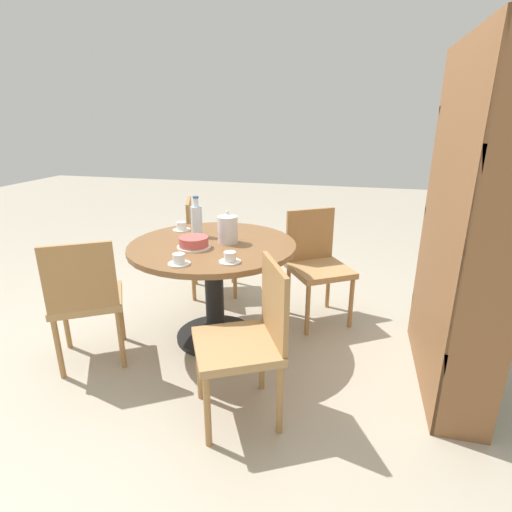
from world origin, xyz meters
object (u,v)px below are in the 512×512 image
object	(u,v)px
chair_b	(317,263)
chair_c	(206,243)
chair_d	(86,298)
cup_c	(182,227)
coffee_pot	(228,228)
water_bottle	(197,220)
cake_main	(194,243)
cup_b	(230,258)
bookshelf	(462,231)
chair_a	(248,338)
cup_a	(179,260)

from	to	relation	value
chair_b	chair_c	bearing A→B (deg)	132.98
chair_c	chair_d	xyz separation A→B (m)	(1.24, -0.33, 0.00)
cup_c	coffee_pot	bearing A→B (deg)	63.81
chair_b	chair_d	distance (m)	1.65
chair_b	water_bottle	xyz separation A→B (m)	(0.36, -0.83, 0.37)
cake_main	cup_b	bearing A→B (deg)	56.71
bookshelf	cup_c	distance (m)	1.87
chair_a	chair_b	distance (m)	1.22
coffee_pot	cup_b	world-z (taller)	coffee_pot
cup_b	cup_c	distance (m)	0.80
chair_b	cup_b	world-z (taller)	chair_b
cake_main	chair_c	bearing A→B (deg)	-163.58
cup_c	cup_b	bearing A→B (deg)	44.31
chair_a	coffee_pot	bearing A→B (deg)	176.96
chair_a	cup_b	world-z (taller)	chair_a
cup_c	chair_a	bearing A→B (deg)	39.00
chair_c	cup_c	distance (m)	0.58
chair_a	chair_d	distance (m)	1.12
chair_a	cake_main	size ratio (longest dim) A/B	3.89
coffee_pot	cake_main	distance (m)	0.25
chair_a	cup_a	xyz separation A→B (m)	(-0.27, -0.48, 0.28)
chair_d	cup_b	world-z (taller)	chair_d
bookshelf	cup_b	world-z (taller)	bookshelf
water_bottle	cup_c	distance (m)	0.22
chair_a	cup_c	bearing A→B (deg)	-168.61
chair_c	cup_c	bearing A→B (deg)	160.50
chair_b	chair_c	world-z (taller)	same
cup_a	bookshelf	bearing A→B (deg)	101.45
chair_d	water_bottle	world-z (taller)	water_bottle
chair_b	chair_d	bearing A→B (deg)	-176.14
chair_d	water_bottle	size ratio (longest dim) A/B	2.98
chair_c	cup_b	distance (m)	1.25
cup_a	cup_b	world-z (taller)	same
chair_d	coffee_pot	xyz separation A→B (m)	(-0.52, 0.77, 0.36)
bookshelf	water_bottle	distance (m)	1.68
chair_c	cup_a	xyz separation A→B (m)	(1.18, 0.29, 0.28)
chair_a	bookshelf	world-z (taller)	bookshelf
cup_a	cup_c	world-z (taller)	same
cup_c	chair_d	bearing A→B (deg)	-24.36
water_bottle	cake_main	size ratio (longest dim) A/B	1.30
chair_a	water_bottle	bearing A→B (deg)	-172.13
chair_b	coffee_pot	distance (m)	0.81
bookshelf	cup_a	world-z (taller)	bookshelf
cup_b	cup_c	xyz separation A→B (m)	(-0.58, -0.56, 0.00)
chair_d	bookshelf	size ratio (longest dim) A/B	0.45
chair_d	cup_c	distance (m)	0.86
chair_c	water_bottle	world-z (taller)	water_bottle
bookshelf	coffee_pot	bearing A→B (deg)	83.69
bookshelf	water_bottle	world-z (taller)	bookshelf
cake_main	cup_a	world-z (taller)	cake_main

